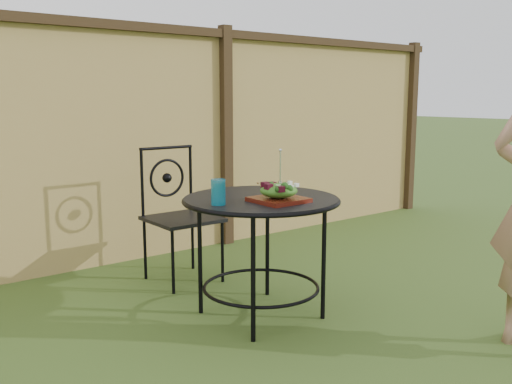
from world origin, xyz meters
TOP-DOWN VIEW (x-y plane):
  - ground at (0.00, 0.00)m, footprint 60.00×60.00m
  - fence at (-0.00, 2.19)m, footprint 8.00×0.12m
  - patio_table at (0.47, 0.61)m, footprint 0.92×0.92m
  - patio_chair at (0.45, 1.53)m, footprint 0.46×0.46m
  - salad_plate at (0.46, 0.44)m, footprint 0.27×0.27m
  - salad at (0.46, 0.44)m, footprint 0.21×0.21m
  - fork at (0.47, 0.44)m, footprint 0.01×0.01m
  - drinking_glass at (0.15, 0.58)m, footprint 0.08×0.08m

SIDE VIEW (x-z plane):
  - ground at x=0.00m, z-range 0.00..0.00m
  - patio_chair at x=0.45m, z-range 0.03..0.98m
  - patio_table at x=0.47m, z-range 0.22..0.95m
  - salad_plate at x=0.46m, z-range 0.72..0.75m
  - salad at x=0.46m, z-range 0.75..0.83m
  - drinking_glass at x=0.15m, z-range 0.72..0.86m
  - fork at x=0.47m, z-range 0.83..1.01m
  - fence at x=0.00m, z-range 0.00..1.90m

